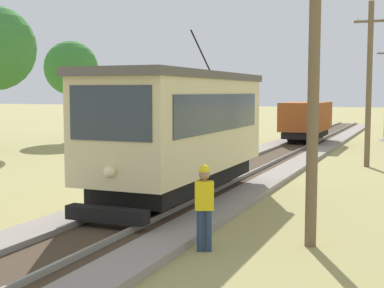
{
  "coord_description": "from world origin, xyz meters",
  "views": [
    {
      "loc": [
        6.41,
        3.35,
        3.23
      ],
      "look_at": [
        -0.55,
        20.38,
        1.52
      ],
      "focal_mm": 51.94,
      "sensor_mm": 36.0,
      "label": 1
    }
  ],
  "objects_px": {
    "red_tram": "(181,128)",
    "utility_pole_near_tram": "(314,73)",
    "second_worker": "(153,157)",
    "utility_pole_mid": "(369,83)",
    "tree_right_far": "(71,68)",
    "track_worker": "(204,204)",
    "freight_car": "(306,120)"
  },
  "relations": [
    {
      "from": "second_worker",
      "to": "utility_pole_near_tram",
      "type": "bearing_deg",
      "value": 162.03
    },
    {
      "from": "track_worker",
      "to": "second_worker",
      "type": "bearing_deg",
      "value": 9.96
    },
    {
      "from": "freight_car",
      "to": "utility_pole_near_tram",
      "type": "height_order",
      "value": "utility_pole_near_tram"
    },
    {
      "from": "second_worker",
      "to": "tree_right_far",
      "type": "relative_size",
      "value": 0.26
    },
    {
      "from": "red_tram",
      "to": "tree_right_far",
      "type": "xyz_separation_m",
      "value": [
        -15.68,
        17.4,
        2.68
      ]
    },
    {
      "from": "second_worker",
      "to": "tree_right_far",
      "type": "xyz_separation_m",
      "value": [
        -13.57,
        14.97,
        3.89
      ]
    },
    {
      "from": "utility_pole_mid",
      "to": "second_worker",
      "type": "xyz_separation_m",
      "value": [
        -6.49,
        -7.95,
        -2.67
      ]
    },
    {
      "from": "red_tram",
      "to": "second_worker",
      "type": "distance_m",
      "value": 3.44
    },
    {
      "from": "second_worker",
      "to": "utility_pole_mid",
      "type": "bearing_deg",
      "value": -106.15
    },
    {
      "from": "utility_pole_near_tram",
      "to": "track_worker",
      "type": "height_order",
      "value": "utility_pole_near_tram"
    },
    {
      "from": "red_tram",
      "to": "freight_car",
      "type": "height_order",
      "value": "red_tram"
    },
    {
      "from": "utility_pole_mid",
      "to": "second_worker",
      "type": "height_order",
      "value": "utility_pole_mid"
    },
    {
      "from": "utility_pole_mid",
      "to": "tree_right_far",
      "type": "bearing_deg",
      "value": 160.71
    },
    {
      "from": "track_worker",
      "to": "utility_pole_near_tram",
      "type": "bearing_deg",
      "value": -81.25
    },
    {
      "from": "freight_car",
      "to": "track_worker",
      "type": "height_order",
      "value": "freight_car"
    },
    {
      "from": "utility_pole_mid",
      "to": "second_worker",
      "type": "distance_m",
      "value": 10.6
    },
    {
      "from": "second_worker",
      "to": "tree_right_far",
      "type": "distance_m",
      "value": 20.57
    },
    {
      "from": "freight_car",
      "to": "track_worker",
      "type": "relative_size",
      "value": 2.91
    },
    {
      "from": "freight_car",
      "to": "utility_pole_mid",
      "type": "xyz_separation_m",
      "value": [
        4.39,
        -9.12,
        2.1
      ]
    },
    {
      "from": "utility_pole_near_tram",
      "to": "utility_pole_mid",
      "type": "bearing_deg",
      "value": 90.0
    },
    {
      "from": "red_tram",
      "to": "tree_right_far",
      "type": "distance_m",
      "value": 23.57
    },
    {
      "from": "red_tram",
      "to": "track_worker",
      "type": "xyz_separation_m",
      "value": [
        2.44,
        -4.45,
        -1.21
      ]
    },
    {
      "from": "second_worker",
      "to": "tree_right_far",
      "type": "height_order",
      "value": "tree_right_far"
    },
    {
      "from": "red_tram",
      "to": "utility_pole_near_tram",
      "type": "height_order",
      "value": "utility_pole_near_tram"
    },
    {
      "from": "red_tram",
      "to": "utility_pole_near_tram",
      "type": "distance_m",
      "value": 5.63
    },
    {
      "from": "red_tram",
      "to": "second_worker",
      "type": "relative_size",
      "value": 4.79
    },
    {
      "from": "utility_pole_near_tram",
      "to": "utility_pole_mid",
      "type": "xyz_separation_m",
      "value": [
        0.0,
        13.6,
        0.03
      ]
    },
    {
      "from": "freight_car",
      "to": "second_worker",
      "type": "bearing_deg",
      "value": -97.03
    },
    {
      "from": "red_tram",
      "to": "track_worker",
      "type": "bearing_deg",
      "value": -61.23
    },
    {
      "from": "utility_pole_near_tram",
      "to": "tree_right_far",
      "type": "xyz_separation_m",
      "value": [
        -20.06,
        20.62,
        1.25
      ]
    },
    {
      "from": "red_tram",
      "to": "utility_pole_mid",
      "type": "height_order",
      "value": "utility_pole_mid"
    },
    {
      "from": "freight_car",
      "to": "utility_pole_mid",
      "type": "height_order",
      "value": "utility_pole_mid"
    }
  ]
}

